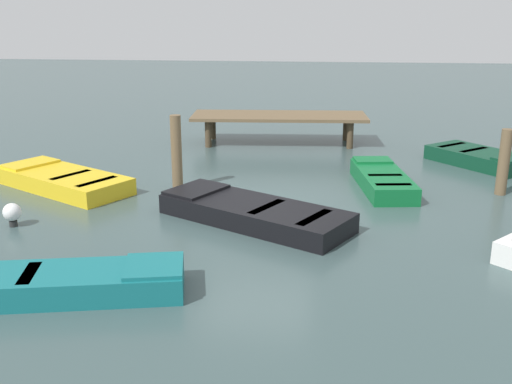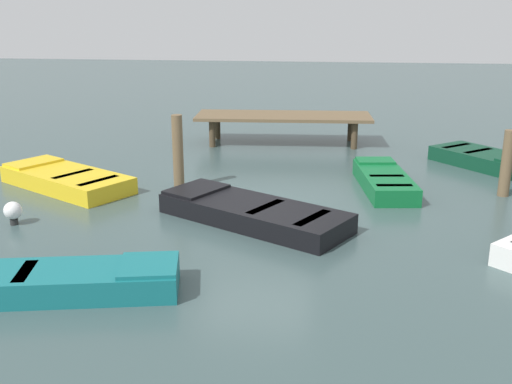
{
  "view_description": "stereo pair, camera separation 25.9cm",
  "coord_description": "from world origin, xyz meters",
  "px_view_note": "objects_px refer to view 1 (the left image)",
  "views": [
    {
      "loc": [
        1.4,
        -12.36,
        4.13
      ],
      "look_at": [
        0.0,
        0.0,
        0.35
      ],
      "focal_mm": 41.7,
      "sensor_mm": 36.0,
      "label": 1
    },
    {
      "loc": [
        1.66,
        -12.32,
        4.13
      ],
      "look_at": [
        0.0,
        0.0,
        0.35
      ],
      "focal_mm": 41.7,
      "sensor_mm": 36.0,
      "label": 2
    }
  ],
  "objects_px": {
    "rowboat_dark_green": "(480,157)",
    "mooring_piling_mid_left": "(177,153)",
    "mooring_piling_near_left": "(504,162)",
    "rowboat_black": "(253,212)",
    "rowboat_yellow": "(63,180)",
    "dock_segment": "(279,118)",
    "marker_buoy": "(12,213)",
    "rowboat_green": "(382,180)",
    "rowboat_teal": "(53,283)"
  },
  "relations": [
    {
      "from": "rowboat_teal",
      "to": "dock_segment",
      "type": "bearing_deg",
      "value": 64.97
    },
    {
      "from": "rowboat_black",
      "to": "rowboat_yellow",
      "type": "xyz_separation_m",
      "value": [
        -4.86,
        1.87,
        0.0
      ]
    },
    {
      "from": "rowboat_green",
      "to": "mooring_piling_near_left",
      "type": "bearing_deg",
      "value": -102.36
    },
    {
      "from": "rowboat_teal",
      "to": "mooring_piling_near_left",
      "type": "xyz_separation_m",
      "value": [
        8.18,
        6.22,
        0.56
      ]
    },
    {
      "from": "dock_segment",
      "to": "rowboat_yellow",
      "type": "distance_m",
      "value": 7.53
    },
    {
      "from": "rowboat_green",
      "to": "mooring_piling_near_left",
      "type": "xyz_separation_m",
      "value": [
        2.73,
        -0.2,
        0.56
      ]
    },
    {
      "from": "rowboat_yellow",
      "to": "marker_buoy",
      "type": "bearing_deg",
      "value": 122.4
    },
    {
      "from": "rowboat_yellow",
      "to": "dock_segment",
      "type": "bearing_deg",
      "value": -99.74
    },
    {
      "from": "dock_segment",
      "to": "rowboat_teal",
      "type": "bearing_deg",
      "value": -106.68
    },
    {
      "from": "rowboat_dark_green",
      "to": "mooring_piling_near_left",
      "type": "xyz_separation_m",
      "value": [
        -0.2,
        -2.83,
        0.56
      ]
    },
    {
      "from": "dock_segment",
      "to": "rowboat_dark_green",
      "type": "bearing_deg",
      "value": -24.65
    },
    {
      "from": "dock_segment",
      "to": "marker_buoy",
      "type": "relative_size",
      "value": 11.88
    },
    {
      "from": "dock_segment",
      "to": "marker_buoy",
      "type": "height_order",
      "value": "dock_segment"
    },
    {
      "from": "marker_buoy",
      "to": "rowboat_green",
      "type": "bearing_deg",
      "value": 25.23
    },
    {
      "from": "rowboat_green",
      "to": "mooring_piling_mid_left",
      "type": "bearing_deg",
      "value": 89.44
    },
    {
      "from": "rowboat_teal",
      "to": "marker_buoy",
      "type": "xyz_separation_m",
      "value": [
        -2.15,
        2.84,
        0.07
      ]
    },
    {
      "from": "dock_segment",
      "to": "rowboat_teal",
      "type": "xyz_separation_m",
      "value": [
        -2.55,
        -11.26,
        -0.63
      ]
    },
    {
      "from": "dock_segment",
      "to": "rowboat_teal",
      "type": "relative_size",
      "value": 1.39
    },
    {
      "from": "mooring_piling_mid_left",
      "to": "rowboat_green",
      "type": "bearing_deg",
      "value": 7.59
    },
    {
      "from": "marker_buoy",
      "to": "rowboat_black",
      "type": "bearing_deg",
      "value": 9.49
    },
    {
      "from": "rowboat_teal",
      "to": "mooring_piling_mid_left",
      "type": "height_order",
      "value": "mooring_piling_mid_left"
    },
    {
      "from": "rowboat_black",
      "to": "mooring_piling_near_left",
      "type": "relative_size",
      "value": 2.69
    },
    {
      "from": "rowboat_teal",
      "to": "rowboat_green",
      "type": "bearing_deg",
      "value": 37.44
    },
    {
      "from": "mooring_piling_near_left",
      "to": "rowboat_black",
      "type": "bearing_deg",
      "value": -155.14
    },
    {
      "from": "rowboat_black",
      "to": "rowboat_green",
      "type": "bearing_deg",
      "value": -106.21
    },
    {
      "from": "dock_segment",
      "to": "rowboat_black",
      "type": "relative_size",
      "value": 1.36
    },
    {
      "from": "rowboat_black",
      "to": "marker_buoy",
      "type": "height_order",
      "value": "marker_buoy"
    },
    {
      "from": "rowboat_yellow",
      "to": "mooring_piling_near_left",
      "type": "distance_m",
      "value": 10.48
    },
    {
      "from": "rowboat_dark_green",
      "to": "marker_buoy",
      "type": "distance_m",
      "value": 12.23
    },
    {
      "from": "rowboat_black",
      "to": "mooring_piling_mid_left",
      "type": "height_order",
      "value": "mooring_piling_mid_left"
    },
    {
      "from": "rowboat_dark_green",
      "to": "dock_segment",
      "type": "bearing_deg",
      "value": -150.7
    },
    {
      "from": "rowboat_teal",
      "to": "mooring_piling_mid_left",
      "type": "relative_size",
      "value": 2.27
    },
    {
      "from": "rowboat_dark_green",
      "to": "mooring_piling_mid_left",
      "type": "height_order",
      "value": "mooring_piling_mid_left"
    },
    {
      "from": "rowboat_green",
      "to": "rowboat_black",
      "type": "bearing_deg",
      "value": 126.29
    },
    {
      "from": "rowboat_dark_green",
      "to": "mooring_piling_mid_left",
      "type": "distance_m",
      "value": 8.55
    },
    {
      "from": "mooring_piling_mid_left",
      "to": "marker_buoy",
      "type": "relative_size",
      "value": 3.77
    },
    {
      "from": "rowboat_dark_green",
      "to": "mooring_piling_mid_left",
      "type": "relative_size",
      "value": 1.67
    },
    {
      "from": "rowboat_teal",
      "to": "mooring_piling_mid_left",
      "type": "bearing_deg",
      "value": 72.66
    },
    {
      "from": "rowboat_black",
      "to": "rowboat_teal",
      "type": "bearing_deg",
      "value": 83.77
    },
    {
      "from": "dock_segment",
      "to": "rowboat_green",
      "type": "xyz_separation_m",
      "value": [
        2.89,
        -4.84,
        -0.63
      ]
    },
    {
      "from": "rowboat_yellow",
      "to": "rowboat_dark_green",
      "type": "height_order",
      "value": "same"
    },
    {
      "from": "mooring_piling_mid_left",
      "to": "marker_buoy",
      "type": "bearing_deg",
      "value": -132.36
    },
    {
      "from": "rowboat_green",
      "to": "rowboat_teal",
      "type": "relative_size",
      "value": 0.75
    },
    {
      "from": "dock_segment",
      "to": "rowboat_green",
      "type": "bearing_deg",
      "value": -63.03
    },
    {
      "from": "rowboat_black",
      "to": "rowboat_yellow",
      "type": "relative_size",
      "value": 1.11
    },
    {
      "from": "dock_segment",
      "to": "mooring_piling_near_left",
      "type": "relative_size",
      "value": 3.67
    },
    {
      "from": "mooring_piling_near_left",
      "to": "marker_buoy",
      "type": "bearing_deg",
      "value": -161.89
    },
    {
      "from": "rowboat_green",
      "to": "marker_buoy",
      "type": "relative_size",
      "value": 6.37
    },
    {
      "from": "rowboat_yellow",
      "to": "rowboat_dark_green",
      "type": "distance_m",
      "value": 11.21
    },
    {
      "from": "rowboat_dark_green",
      "to": "rowboat_black",
      "type": "bearing_deg",
      "value": -86.79
    }
  ]
}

